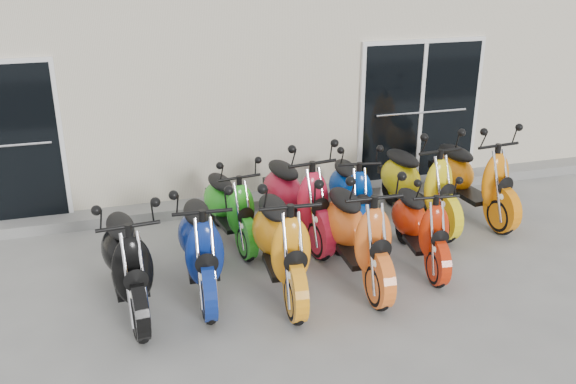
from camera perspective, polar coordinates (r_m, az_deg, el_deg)
name	(u,v)px	position (r m, az deg, el deg)	size (l,w,h in m)	color
ground	(302,267)	(7.84, 1.25, -6.67)	(80.00, 80.00, 0.00)	gray
building	(218,60)	(12.14, -6.27, 11.55)	(14.00, 6.00, 3.20)	beige
front_step	(261,200)	(9.57, -2.40, -0.72)	(14.00, 0.40, 0.15)	gray
door_left	(21,139)	(9.14, -22.67, 4.38)	(1.07, 0.08, 2.22)	black
door_right	(420,108)	(10.22, 11.67, 7.34)	(2.02, 0.08, 2.22)	black
scooter_front_black	(126,248)	(6.92, -14.20, -4.84)	(0.70, 1.93, 1.42)	black
scooter_front_blue	(200,233)	(7.10, -7.81, -3.64)	(0.70, 1.93, 1.42)	navy
scooter_front_orange_a	(281,229)	(7.04, -0.62, -3.34)	(0.74, 2.02, 1.49)	orange
scooter_front_orange_b	(357,221)	(7.31, 6.19, -2.54)	(0.73, 2.00, 1.48)	orange
scooter_front_red	(421,215)	(7.83, 11.76, -2.04)	(0.62, 1.71, 1.26)	red
scooter_back_green	(229,196)	(8.24, -5.23, -0.40)	(0.63, 1.72, 1.27)	green
scooter_back_red	(297,186)	(8.28, 0.76, 0.54)	(0.72, 1.99, 1.47)	red
scooter_back_blue	(351,183)	(8.65, 5.62, 0.84)	(0.65, 1.77, 1.31)	#033092
scooter_back_yellow	(419,173)	(8.93, 11.53, 1.66)	(0.72, 1.98, 1.46)	yellow
scooter_back_extra	(474,167)	(9.34, 16.17, 2.14)	(0.72, 1.98, 1.46)	orange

